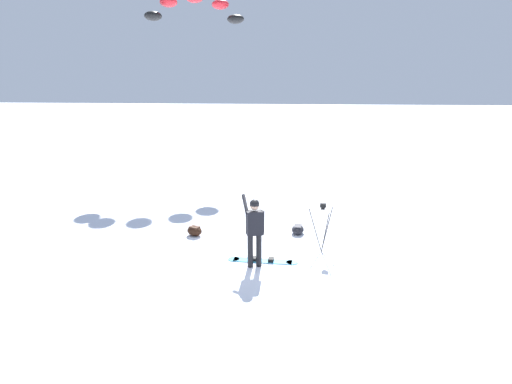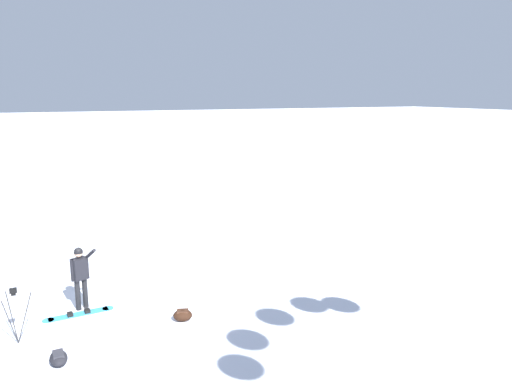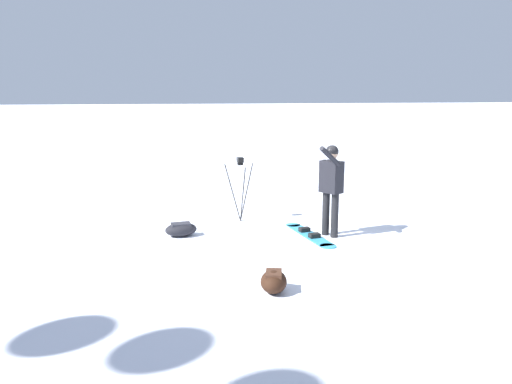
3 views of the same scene
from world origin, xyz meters
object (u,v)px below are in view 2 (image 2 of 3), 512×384
snowboard (79,314)px  gear_bag_large (59,358)px  gear_bag_small (183,315)px  snowboarder (80,271)px  camera_tripod (14,304)px

snowboard → gear_bag_large: size_ratio=2.97×
gear_bag_small → snowboarder: bearing=-129.7°
snowboarder → gear_bag_large: snowboarder is taller
gear_bag_small → camera_tripod: bearing=-98.1°
snowboarder → gear_bag_small: size_ratio=3.04×
snowboarder → camera_tripod: (1.34, -1.60, -0.10)m
gear_bag_small → gear_bag_large: bearing=-74.7°
gear_bag_small → snowboard: bearing=-122.4°
snowboarder → snowboard: (0.36, -0.14, -1.05)m
camera_tripod → snowboarder: bearing=130.0°
gear_bag_large → gear_bag_small: size_ratio=1.05×
snowboarder → gear_bag_small: snowboarder is taller
snowboarder → gear_bag_small: 3.10m
snowboarder → snowboard: bearing=-21.0°
snowboarder → snowboard: 1.12m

